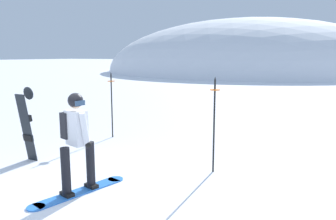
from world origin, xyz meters
TOP-DOWN VIEW (x-y plane):
  - ground_plane at (0.00, 0.00)m, footprint 300.00×300.00m
  - ridge_peak_main at (-8.83, 41.79)m, footprint 39.03×35.13m
  - snowboarder_main at (-0.15, 0.26)m, footprint 0.66×1.80m
  - spare_snowboard at (-2.31, 0.98)m, footprint 0.28×0.27m
  - piste_marker_near at (1.50, 2.31)m, footprint 0.20×0.20m
  - piste_marker_far at (-2.06, 3.60)m, footprint 0.20×0.20m

SIDE VIEW (x-z plane):
  - ground_plane at x=0.00m, z-range 0.00..0.00m
  - ridge_peak_main at x=-8.83m, z-range -7.14..7.14m
  - spare_snowboard at x=-2.31m, z-range 0.01..1.66m
  - snowboarder_main at x=-0.15m, z-range 0.06..1.78m
  - piste_marker_far at x=-2.06m, z-range 0.13..2.00m
  - piste_marker_near at x=1.50m, z-range 0.14..2.05m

